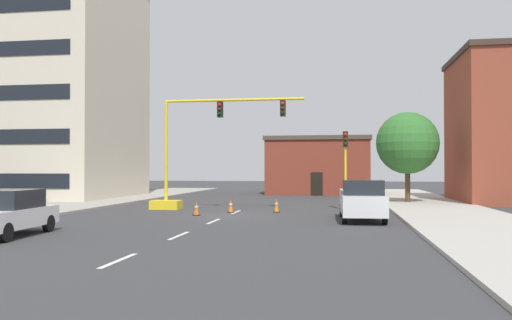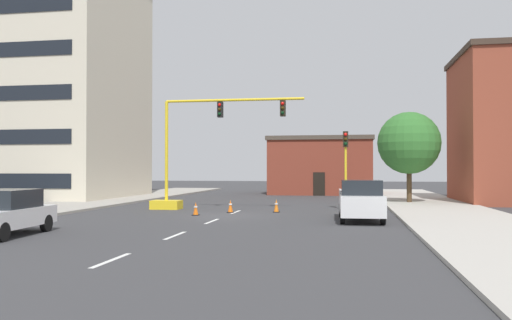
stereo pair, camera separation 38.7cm
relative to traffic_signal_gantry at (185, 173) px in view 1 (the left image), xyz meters
The scene contains 17 objects.
ground_plane 5.77m from the traffic_signal_gantry, 48.64° to the right, with size 160.00×160.00×0.00m, color #38383A.
sidewalk_left 9.61m from the traffic_signal_gantry, 154.59° to the left, with size 6.00×56.00×0.14m, color #9E998E.
sidewalk_right 16.13m from the traffic_signal_gantry, 14.55° to the left, with size 6.00×56.00×0.14m, color #B2ADA3.
lane_stripe_seg_0 18.46m from the traffic_signal_gantry, 78.96° to the right, with size 0.16×2.40×0.01m, color silver.
lane_stripe_seg_1 13.17m from the traffic_signal_gantry, 74.31° to the right, with size 0.16×2.40×0.01m, color silver.
lane_stripe_seg_2 8.14m from the traffic_signal_gantry, 63.34° to the right, with size 0.16×2.40×0.01m, color silver.
lane_stripe_seg_3 4.43m from the traffic_signal_gantry, 22.95° to the right, with size 0.16×2.40×0.01m, color silver.
building_tall_left 19.81m from the traffic_signal_gantry, 145.32° to the left, with size 13.07×13.48×19.86m.
building_brick_center 23.36m from the traffic_signal_gantry, 71.75° to the left, with size 10.23×8.20×5.68m.
traffic_signal_gantry is the anchor object (origin of this frame).
traffic_light_pole_right 9.95m from the traffic_signal_gantry, ahead, with size 0.32×0.47×4.80m.
tree_right_mid 16.35m from the traffic_signal_gantry, 28.04° to the left, with size 4.47×4.47×6.62m.
pickup_truck_white 11.92m from the traffic_signal_gantry, 27.03° to the right, with size 2.15×5.45×1.99m.
sedan_white_near_left 14.05m from the traffic_signal_gantry, 101.25° to the right, with size 2.16×4.62×1.74m.
traffic_cone_roadside_a 6.29m from the traffic_signal_gantry, 12.08° to the right, with size 0.36×0.36×0.78m.
traffic_cone_roadside_b 4.26m from the traffic_signal_gantry, 30.27° to the right, with size 0.36×0.36×0.76m.
traffic_cone_roadside_c 4.78m from the traffic_signal_gantry, 65.41° to the right, with size 0.36×0.36×0.73m.
Camera 1 is at (6.04, -27.79, 2.52)m, focal length 37.17 mm.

